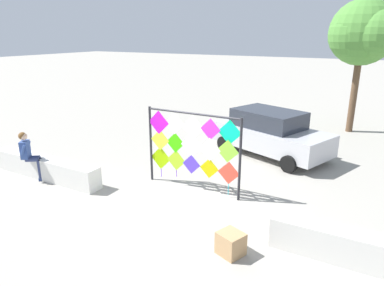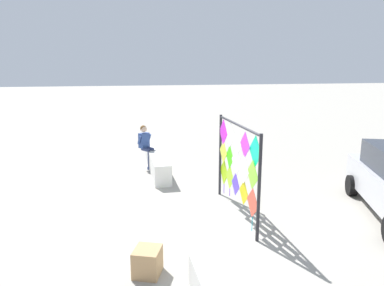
{
  "view_description": "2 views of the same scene",
  "coord_description": "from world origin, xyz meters",
  "px_view_note": "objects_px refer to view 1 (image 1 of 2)",
  "views": [
    {
      "loc": [
        4.13,
        -6.92,
        4.22
      ],
      "look_at": [
        -0.08,
        0.7,
        1.48
      ],
      "focal_mm": 32.57,
      "sensor_mm": 36.0,
      "label": 1
    },
    {
      "loc": [
        7.5,
        -1.7,
        3.51
      ],
      "look_at": [
        -0.64,
        0.01,
        1.72
      ],
      "focal_mm": 33.49,
      "sensor_mm": 36.0,
      "label": 2
    }
  ],
  "objects_px": {
    "kite_display_rack": "(192,143)",
    "tree_far_right": "(362,34)",
    "parked_car": "(270,133)",
    "seated_vendor": "(29,152)",
    "cardboard_box_large": "(231,244)"
  },
  "relations": [
    {
      "from": "seated_vendor",
      "to": "tree_far_right",
      "type": "bearing_deg",
      "value": 53.16
    },
    {
      "from": "kite_display_rack",
      "to": "parked_car",
      "type": "distance_m",
      "value": 4.1
    },
    {
      "from": "tree_far_right",
      "to": "kite_display_rack",
      "type": "bearing_deg",
      "value": -110.78
    },
    {
      "from": "cardboard_box_large",
      "to": "tree_far_right",
      "type": "height_order",
      "value": "tree_far_right"
    },
    {
      "from": "seated_vendor",
      "to": "tree_far_right",
      "type": "distance_m",
      "value": 13.38
    },
    {
      "from": "kite_display_rack",
      "to": "cardboard_box_large",
      "type": "xyz_separation_m",
      "value": [
        2.15,
        -2.3,
        -1.12
      ]
    },
    {
      "from": "cardboard_box_large",
      "to": "parked_car",
      "type": "bearing_deg",
      "value": 100.27
    },
    {
      "from": "parked_car",
      "to": "tree_far_right",
      "type": "distance_m",
      "value": 6.19
    },
    {
      "from": "kite_display_rack",
      "to": "seated_vendor",
      "type": "height_order",
      "value": "kite_display_rack"
    },
    {
      "from": "seated_vendor",
      "to": "cardboard_box_large",
      "type": "height_order",
      "value": "seated_vendor"
    },
    {
      "from": "seated_vendor",
      "to": "tree_far_right",
      "type": "height_order",
      "value": "tree_far_right"
    },
    {
      "from": "parked_car",
      "to": "seated_vendor",
      "type": "bearing_deg",
      "value": -134.07
    },
    {
      "from": "kite_display_rack",
      "to": "tree_far_right",
      "type": "xyz_separation_m",
      "value": [
        3.27,
        8.61,
        2.85
      ]
    },
    {
      "from": "seated_vendor",
      "to": "tree_far_right",
      "type": "relative_size",
      "value": 0.27
    },
    {
      "from": "parked_car",
      "to": "cardboard_box_large",
      "type": "relative_size",
      "value": 9.51
    }
  ]
}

